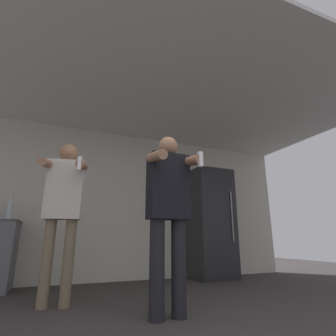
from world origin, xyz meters
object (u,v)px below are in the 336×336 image
Objects in this scene: person_woman_foreground at (168,207)px; person_man_side at (64,202)px; refrigerator at (210,223)px; bottle_short_whiskey at (10,211)px.

person_man_side is at bearing 139.21° from person_woman_foreground.
refrigerator is 2.78m from person_man_side.
refrigerator reaches higher than person_woman_foreground.
refrigerator is 5.51× the size of bottle_short_whiskey.
person_man_side is (0.68, -1.15, 0.01)m from bottle_short_whiskey.
refrigerator is 1.11× the size of person_man_side.
refrigerator reaches higher than person_man_side.
bottle_short_whiskey is 0.21× the size of person_woman_foreground.
person_woman_foreground is (1.59, -1.94, -0.10)m from bottle_short_whiskey.
bottle_short_whiskey is at bearing 120.50° from person_man_side.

